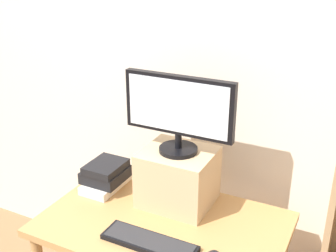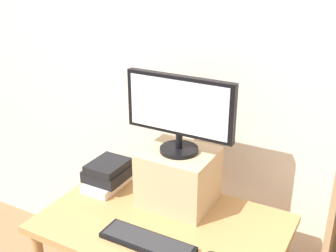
% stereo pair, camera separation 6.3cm
% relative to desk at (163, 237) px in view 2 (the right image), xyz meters
% --- Properties ---
extents(back_wall, '(7.00, 0.08, 2.60)m').
position_rel_desk_xyz_m(back_wall, '(0.00, 0.53, 0.66)').
color(back_wall, beige).
rests_on(back_wall, ground_plane).
extents(desk, '(1.11, 0.71, 0.73)m').
position_rel_desk_xyz_m(desk, '(0.00, 0.00, 0.00)').
color(desk, '#B7844C').
rests_on(desk, ground_plane).
extents(riser_box, '(0.34, 0.30, 0.28)m').
position_rel_desk_xyz_m(riser_box, '(-0.01, 0.18, 0.23)').
color(riser_box, tan).
rests_on(riser_box, desk).
extents(computer_monitor, '(0.53, 0.18, 0.37)m').
position_rel_desk_xyz_m(computer_monitor, '(-0.01, 0.18, 0.58)').
color(computer_monitor, black).
rests_on(computer_monitor, riser_box).
extents(keyboard, '(0.42, 0.13, 0.02)m').
position_rel_desk_xyz_m(keyboard, '(0.03, -0.18, 0.10)').
color(keyboard, black).
rests_on(keyboard, desk).
extents(book_stack, '(0.20, 0.27, 0.14)m').
position_rel_desk_xyz_m(book_stack, '(-0.41, 0.14, 0.16)').
color(book_stack, silver).
rests_on(book_stack, desk).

